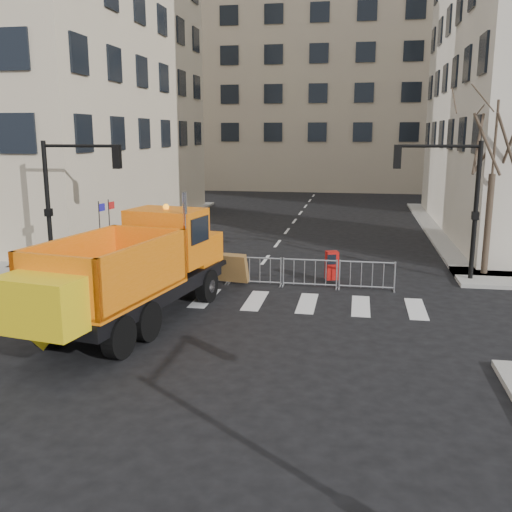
% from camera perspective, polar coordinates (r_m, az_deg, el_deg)
% --- Properties ---
extents(ground, '(120.00, 120.00, 0.00)m').
position_cam_1_polar(ground, '(14.88, -6.60, -10.30)').
color(ground, black).
rests_on(ground, ground).
extents(sidewalk_back, '(64.00, 5.00, 0.15)m').
position_cam_1_polar(sidewalk_back, '(22.72, -0.47, -2.08)').
color(sidewalk_back, gray).
rests_on(sidewalk_back, ground).
extents(building_far, '(30.00, 18.00, 24.00)m').
position_cam_1_polar(building_far, '(65.58, 6.86, 17.61)').
color(building_far, '#C0B192').
rests_on(building_far, ground).
extents(traffic_light_left, '(0.18, 0.18, 5.40)m').
position_cam_1_polar(traffic_light_left, '(24.10, -20.05, 4.35)').
color(traffic_light_left, black).
rests_on(traffic_light_left, ground).
extents(traffic_light_right, '(0.18, 0.18, 5.40)m').
position_cam_1_polar(traffic_light_right, '(23.27, 21.10, 4.02)').
color(traffic_light_right, black).
rests_on(traffic_light_right, ground).
extents(crowd_barriers, '(12.60, 0.60, 1.10)m').
position_cam_1_polar(crowd_barriers, '(21.90, -2.84, -1.36)').
color(crowd_barriers, '#9EA0A5').
rests_on(crowd_barriers, ground).
extents(street_tree, '(3.00, 3.00, 7.50)m').
position_cam_1_polar(street_tree, '(24.28, 22.49, 6.72)').
color(street_tree, '#382B21').
rests_on(street_tree, ground).
extents(plow_truck, '(4.43, 10.38, 3.91)m').
position_cam_1_polar(plow_truck, '(17.33, -12.29, -1.22)').
color(plow_truck, black).
rests_on(plow_truck, ground).
extents(cop_a, '(0.79, 0.61, 1.91)m').
position_cam_1_polar(cop_a, '(21.44, -5.26, -0.59)').
color(cop_a, black).
rests_on(cop_a, ground).
extents(cop_b, '(1.18, 1.12, 1.92)m').
position_cam_1_polar(cop_b, '(21.68, -7.54, -0.48)').
color(cop_b, black).
rests_on(cop_b, ground).
extents(cop_c, '(0.83, 1.06, 1.68)m').
position_cam_1_polar(cop_c, '(20.95, -7.70, -1.27)').
color(cop_c, black).
rests_on(cop_c, ground).
extents(worker, '(1.25, 0.94, 1.72)m').
position_cam_1_polar(worker, '(23.52, -15.31, 0.31)').
color(worker, '#D6EB1B').
rests_on(worker, sidewalk_back).
extents(newspaper_box, '(0.55, 0.52, 1.10)m').
position_cam_1_polar(newspaper_box, '(22.11, 7.58, -0.93)').
color(newspaper_box, '#AE100D').
rests_on(newspaper_box, sidewalk_back).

